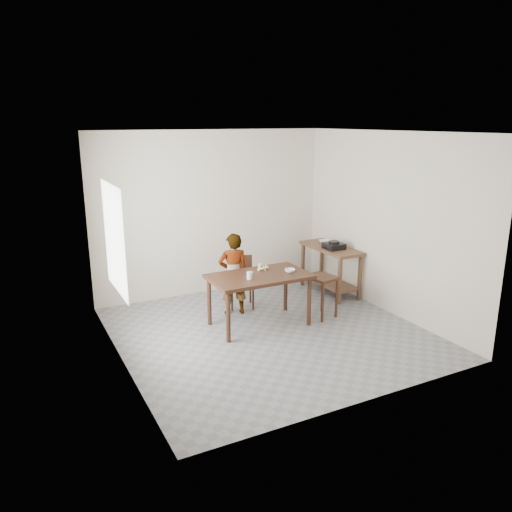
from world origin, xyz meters
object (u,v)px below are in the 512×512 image
prep_counter (330,270)px  dining_chair (241,283)px  dining_table (259,300)px  child (233,274)px  stool (323,297)px

prep_counter → dining_chair: prep_counter is taller
dining_table → child: 0.64m
prep_counter → dining_table: bearing=-157.9°
dining_table → child: (-0.14, 0.57, 0.25)m
prep_counter → stool: (-0.74, -0.85, -0.09)m
child → stool: child is taller
stool → child: bearing=147.2°
prep_counter → child: 1.88m
dining_chair → prep_counter: bearing=16.9°
stool → prep_counter: bearing=49.1°
dining_chair → stool: size_ratio=1.27×
dining_table → dining_chair: 0.77m
dining_table → stool: dining_table is taller
dining_table → dining_chair: dining_chair is taller
child → dining_chair: 0.37m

